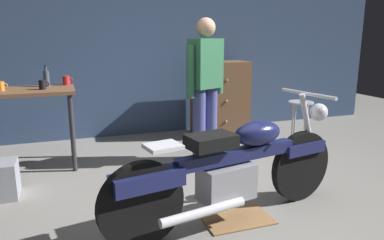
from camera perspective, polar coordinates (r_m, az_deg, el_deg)
ground_plane at (r=3.25m, az=4.00°, el=-13.93°), size 12.00×12.00×0.00m
back_wall at (r=5.58m, az=-7.50°, el=13.73°), size 8.00×0.12×3.10m
workbench at (r=4.42m, az=-26.21°, el=2.76°), size 1.30×0.64×0.90m
motorcycle at (r=2.95m, az=6.53°, el=-7.38°), size 2.16×0.75×1.00m
person_standing at (r=4.26m, az=2.09°, el=5.64°), size 0.53×0.36×1.67m
shop_stool at (r=4.96m, az=16.54°, el=1.16°), size 0.32×0.32×0.64m
wooden_dresser at (r=5.50m, az=4.41°, el=3.34°), size 0.80×0.47×1.10m
drip_tray at (r=3.15m, az=6.88°, el=-14.89°), size 0.56×0.40×0.01m
mug_black_matte at (r=4.31m, az=-22.25°, el=5.13°), size 0.11×0.07×0.10m
mug_red_diner at (r=4.60m, az=-18.98°, el=5.85°), size 0.11×0.08×0.11m
mug_orange_travel at (r=4.38m, az=-27.61°, el=4.69°), size 0.11×0.07×0.10m
bottle at (r=4.55m, az=-21.73°, el=6.11°), size 0.06×0.06×0.24m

